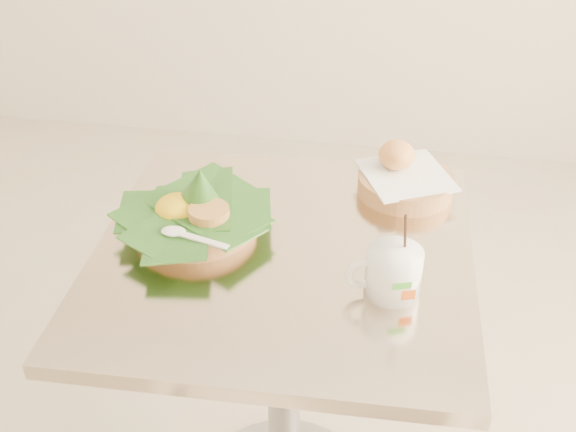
% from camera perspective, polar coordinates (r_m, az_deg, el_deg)
% --- Properties ---
extents(cafe_table, '(0.72, 0.72, 0.75)m').
position_cam_1_polar(cafe_table, '(1.49, -0.36, -9.57)').
color(cafe_table, gray).
rests_on(cafe_table, floor).
extents(rice_basket, '(0.29, 0.29, 0.15)m').
position_cam_1_polar(rice_basket, '(1.39, -7.37, 0.39)').
color(rice_basket, '#AD774A').
rests_on(rice_basket, cafe_table).
extents(bread_basket, '(0.23, 0.23, 0.10)m').
position_cam_1_polar(bread_basket, '(1.52, 9.14, 2.95)').
color(bread_basket, '#AD774A').
rests_on(bread_basket, cafe_table).
extents(coffee_mug, '(0.13, 0.10, 0.17)m').
position_cam_1_polar(coffee_mug, '(1.24, 8.22, -4.30)').
color(coffee_mug, white).
rests_on(coffee_mug, cafe_table).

